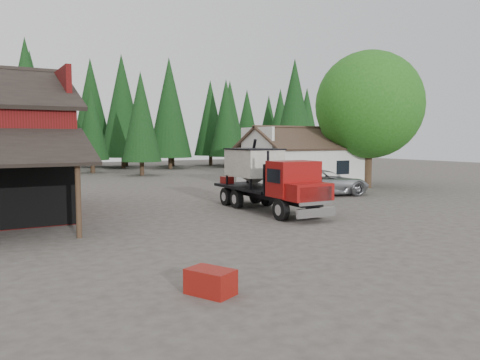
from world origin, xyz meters
TOP-DOWN VIEW (x-y plane):
  - ground at (0.00, 0.00)m, footprint 120.00×120.00m
  - farmhouse at (13.00, 13.00)m, footprint 8.60×6.42m
  - deciduous_tree at (17.01, 9.97)m, footprint 8.00×8.00m
  - conifer_backdrop at (0.00, 42.00)m, footprint 76.00×16.00m
  - near_pine_b at (6.00, 30.00)m, footprint 3.96×3.96m
  - near_pine_c at (22.00, 26.00)m, footprint 4.84×4.84m
  - near_pine_d at (-4.00, 34.00)m, footprint 5.28×5.28m
  - feed_truck at (4.01, 4.02)m, footprint 2.46×8.18m
  - silver_car at (10.82, 7.74)m, footprint 6.39×3.70m
  - equip_box at (-4.21, -6.00)m, footprint 1.11×1.30m

SIDE VIEW (x-z plane):
  - ground at x=0.00m, z-range 0.00..0.00m
  - conifer_backdrop at x=0.00m, z-range -8.00..8.00m
  - equip_box at x=-4.21m, z-range 0.00..0.60m
  - silver_car at x=10.82m, z-range 0.00..1.68m
  - farmhouse at x=13.00m, z-range -0.66..3.99m
  - feed_truck at x=4.01m, z-range -0.12..3.54m
  - near_pine_b at x=6.00m, z-range 0.69..11.09m
  - deciduous_tree at x=17.01m, z-range 0.81..11.01m
  - near_pine_c at x=22.00m, z-range 0.69..13.09m
  - near_pine_d at x=-4.00m, z-range 0.69..14.09m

